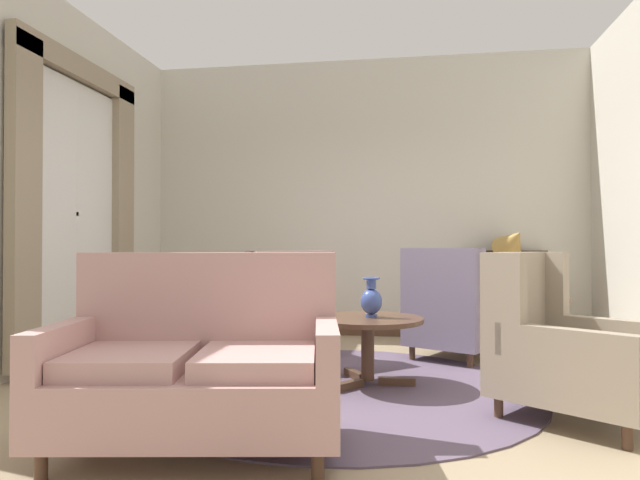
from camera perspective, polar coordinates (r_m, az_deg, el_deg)
ground at (r=3.99m, az=1.21°, el=-16.20°), size 8.00×8.00×0.00m
wall_back at (r=6.71m, az=4.50°, el=4.43°), size 5.41×0.08×3.33m
wall_left at (r=5.66m, az=-24.99°, el=5.46°), size 0.08×4.00×3.33m
baseboard_back at (r=6.71m, az=4.47°, el=-9.33°), size 5.25×0.03×0.12m
area_rug at (r=4.27m, az=1.77°, el=-15.06°), size 2.99×2.99×0.01m
window_with_curtains at (r=5.65m, az=-23.74°, el=4.09°), size 0.12×1.87×2.76m
coffee_table at (r=4.29m, az=4.94°, el=-9.28°), size 0.85×0.85×0.53m
porcelain_vase at (r=4.25m, az=5.33°, el=-6.17°), size 0.16×0.16×0.31m
settee at (r=3.03m, az=-12.50°, el=-12.92°), size 1.57×1.02×1.03m
armchair_back_corner at (r=3.79m, az=23.65°, el=-10.29°), size 1.15×1.11×1.03m
armchair_foreground_right at (r=5.39m, az=13.49°, el=-7.33°), size 1.05×1.10×1.05m
armchair_near_window at (r=5.26m, az=-4.06°, el=-7.60°), size 1.14×1.14×1.03m
side_table at (r=4.54m, az=21.02°, el=-8.89°), size 0.56×0.56×0.68m
sideboard at (r=6.49m, az=18.68°, el=-5.88°), size 0.95×0.34×1.02m
gramophone at (r=6.38m, az=19.23°, el=-0.45°), size 0.50×0.56×0.54m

